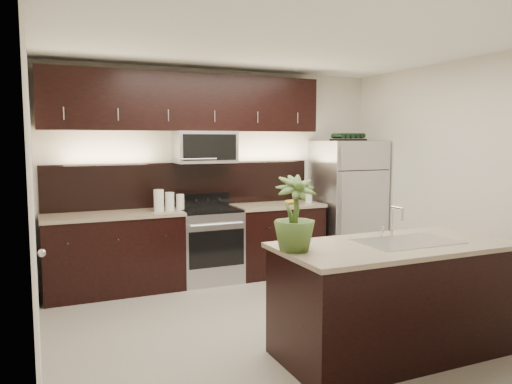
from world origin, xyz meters
TOP-DOWN VIEW (x-y plane):
  - ground at (0.00, 0.00)m, footprint 4.50×4.50m
  - room_walls at (-0.11, -0.04)m, footprint 4.52×4.02m
  - counter_run at (-0.46, 1.69)m, footprint 3.51×0.65m
  - upper_fixtures at (-0.43, 1.84)m, footprint 3.49×0.40m
  - island at (0.46, -0.99)m, footprint 1.96×0.96m
  - sink_faucet at (0.61, -0.98)m, footprint 0.84×0.50m
  - refrigerator at (1.78, 1.63)m, footprint 0.86×0.77m
  - wine_rack at (1.78, 1.63)m, footprint 0.44×0.27m
  - plant at (-0.41, -0.89)m, footprint 0.36×0.36m
  - canisters at (-0.78, 1.66)m, footprint 0.39×0.17m
  - french_press at (1.17, 1.64)m, footprint 0.10×0.10m
  - bananas at (0.82, 1.61)m, footprint 0.21×0.18m

SIDE VIEW (x-z plane):
  - ground at x=0.00m, z-range 0.00..0.00m
  - counter_run at x=-0.46m, z-range 0.00..0.94m
  - island at x=0.46m, z-range 0.00..0.94m
  - refrigerator at x=1.78m, z-range 0.00..1.78m
  - sink_faucet at x=0.61m, z-range 0.81..1.10m
  - bananas at x=0.82m, z-range 0.94..1.00m
  - french_press at x=1.17m, z-range 0.90..1.19m
  - canisters at x=-0.78m, z-range 0.92..1.19m
  - plant at x=-0.41m, z-range 0.94..1.52m
  - room_walls at x=-0.11m, z-range 0.34..3.05m
  - wine_rack at x=1.78m, z-range 1.77..1.88m
  - upper_fixtures at x=-0.43m, z-range 1.31..2.97m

